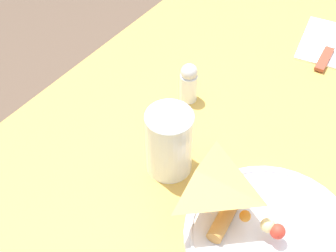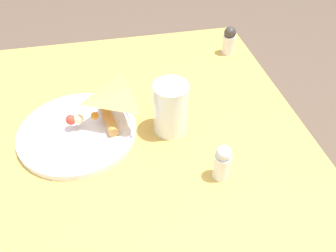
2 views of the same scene
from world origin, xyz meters
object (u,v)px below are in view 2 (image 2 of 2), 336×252
milk_glass (171,109)px  pepper_shaker (229,40)px  dining_table (133,221)px  plate_pizza (79,130)px  salt_shaker (222,162)px

milk_glass → pepper_shaker: milk_glass is taller
dining_table → plate_pizza: plate_pizza is taller
plate_pizza → milk_glass: bearing=83.4°
dining_table → pepper_shaker: 0.60m
dining_table → milk_glass: bearing=144.1°
salt_shaker → pepper_shaker: same height
dining_table → milk_glass: (-0.16, 0.12, 0.16)m
plate_pizza → salt_shaker: salt_shaker is taller
plate_pizza → pepper_shaker: 0.52m
milk_glass → plate_pizza: bearing=-96.6°
milk_glass → salt_shaker: milk_glass is taller
dining_table → pepper_shaker: (-0.45, 0.36, 0.14)m
dining_table → pepper_shaker: pepper_shaker is taller
milk_glass → salt_shaker: (0.15, 0.07, -0.02)m
dining_table → plate_pizza: (-0.19, -0.09, 0.11)m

